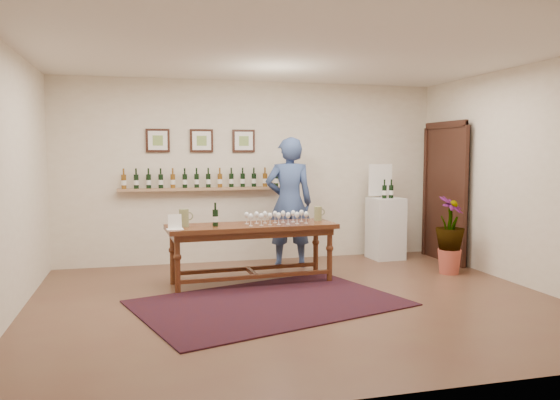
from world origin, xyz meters
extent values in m
plane|color=brown|center=(0.00, 0.00, 0.00)|extent=(6.00, 6.00, 0.00)
plane|color=#F1E6CD|center=(0.00, 2.50, 1.40)|extent=(6.00, 0.00, 6.00)
plane|color=#F1E6CD|center=(0.00, -2.50, 1.40)|extent=(6.00, 0.00, 6.00)
plane|color=#F1E6CD|center=(-3.00, 0.00, 1.40)|extent=(0.00, 5.00, 5.00)
plane|color=#F1E6CD|center=(3.00, 0.00, 1.40)|extent=(0.00, 5.00, 5.00)
plane|color=white|center=(0.00, 0.00, 2.80)|extent=(6.00, 6.00, 0.00)
cube|color=tan|center=(-0.80, 2.41, 1.15)|extent=(2.50, 0.16, 0.04)
cube|color=black|center=(2.94, 1.70, 1.05)|extent=(0.10, 1.00, 2.10)
cube|color=black|center=(2.89, 1.70, 1.05)|extent=(0.04, 1.12, 2.22)
cube|color=black|center=(-1.45, 2.48, 1.88)|extent=(0.35, 0.03, 0.35)
cube|color=white|center=(-1.45, 2.46, 1.88)|extent=(0.28, 0.01, 0.28)
cube|color=#83A452|center=(-1.45, 2.45, 1.88)|extent=(0.15, 0.00, 0.15)
cube|color=black|center=(-0.80, 2.48, 1.88)|extent=(0.35, 0.03, 0.35)
cube|color=white|center=(-0.80, 2.46, 1.88)|extent=(0.28, 0.01, 0.28)
cube|color=#83A452|center=(-0.80, 2.45, 1.88)|extent=(0.15, 0.00, 0.15)
cube|color=black|center=(-0.15, 2.48, 1.88)|extent=(0.35, 0.03, 0.35)
cube|color=white|center=(-0.15, 2.46, 1.88)|extent=(0.28, 0.01, 0.28)
cube|color=#83A452|center=(-0.15, 2.45, 1.88)|extent=(0.15, 0.00, 0.15)
cube|color=#47130C|center=(-0.33, -0.01, 0.01)|extent=(3.28, 2.65, 0.02)
cube|color=#481C12|center=(-0.33, 1.00, 0.74)|extent=(2.22, 0.82, 0.06)
cube|color=#481C12|center=(-0.33, 1.00, 0.68)|extent=(2.10, 0.70, 0.10)
cylinder|color=#481C12|center=(-1.30, 0.69, 0.36)|extent=(0.07, 0.07, 0.71)
cylinder|color=#481C12|center=(0.68, 0.81, 0.36)|extent=(0.07, 0.07, 0.71)
cylinder|color=#481C12|center=(-1.33, 1.19, 0.36)|extent=(0.07, 0.07, 0.71)
cylinder|color=#481C12|center=(0.65, 1.31, 0.36)|extent=(0.07, 0.07, 0.71)
cube|color=#481C12|center=(-0.31, 0.75, 0.14)|extent=(1.99, 0.17, 0.05)
cube|color=#481C12|center=(-0.34, 1.25, 0.14)|extent=(1.99, 0.17, 0.05)
cube|color=#481C12|center=(-0.33, 1.00, 0.14)|extent=(0.08, 0.50, 0.05)
cube|color=white|center=(-1.32, 0.79, 0.86)|extent=(0.20, 0.15, 0.18)
cube|color=white|center=(2.08, 2.08, 0.49)|extent=(0.52, 0.52, 0.98)
cube|color=white|center=(2.04, 2.23, 1.26)|extent=(0.41, 0.04, 0.56)
cone|color=#B34D3B|center=(2.47, 0.85, 0.17)|extent=(0.32, 0.32, 0.34)
imported|color=black|center=(2.47, 0.85, 0.64)|extent=(0.70, 0.70, 0.60)
imported|color=navy|center=(0.42, 1.88, 0.96)|extent=(0.77, 0.57, 1.92)
camera|label=1|loc=(-1.72, -5.88, 1.70)|focal=35.00mm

